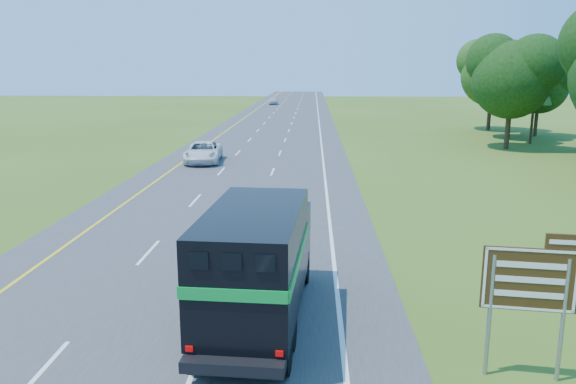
{
  "coord_description": "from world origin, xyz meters",
  "views": [
    {
      "loc": [
        4.66,
        -0.99,
        7.18
      ],
      "look_at": [
        3.55,
        23.98,
        1.67
      ],
      "focal_mm": 35.0,
      "sensor_mm": 36.0,
      "label": 1
    }
  ],
  "objects_px": {
    "horse_truck": "(258,260)",
    "white_suv": "(203,152)",
    "far_car": "(273,101)",
    "exit_sign": "(531,285)"
  },
  "relations": [
    {
      "from": "horse_truck",
      "to": "white_suv",
      "type": "xyz_separation_m",
      "value": [
        -7.01,
        28.03,
        -1.07
      ]
    },
    {
      "from": "white_suv",
      "to": "far_car",
      "type": "distance_m",
      "value": 72.18
    },
    {
      "from": "horse_truck",
      "to": "exit_sign",
      "type": "distance_m",
      "value": 7.05
    },
    {
      "from": "white_suv",
      "to": "horse_truck",
      "type": "bearing_deg",
      "value": -80.62
    },
    {
      "from": "far_car",
      "to": "exit_sign",
      "type": "bearing_deg",
      "value": -86.24
    },
    {
      "from": "exit_sign",
      "to": "far_car",
      "type": "bearing_deg",
      "value": 105.05
    },
    {
      "from": "white_suv",
      "to": "far_car",
      "type": "bearing_deg",
      "value": 85.01
    },
    {
      "from": "horse_truck",
      "to": "white_suv",
      "type": "distance_m",
      "value": 28.91
    },
    {
      "from": "far_car",
      "to": "exit_sign",
      "type": "distance_m",
      "value": 103.67
    },
    {
      "from": "horse_truck",
      "to": "far_car",
      "type": "xyz_separation_m",
      "value": [
        -6.58,
        100.2,
        -1.11
      ]
    }
  ]
}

